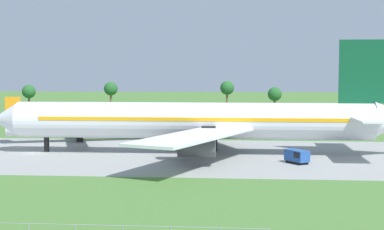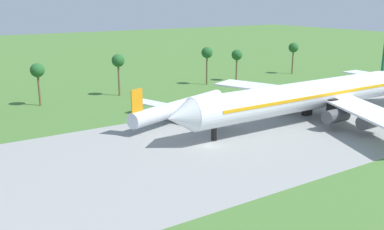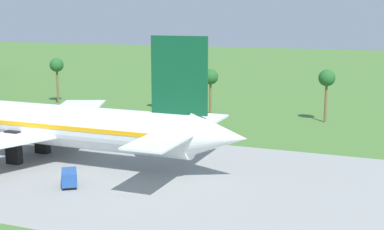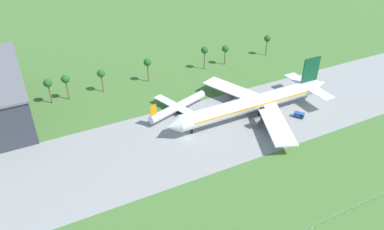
% 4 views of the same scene
% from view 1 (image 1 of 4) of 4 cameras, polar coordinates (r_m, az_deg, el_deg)
% --- Properties ---
extents(ground_plane, '(600.00, 600.00, 0.00)m').
position_cam_1_polar(ground_plane, '(109.71, -15.35, -3.58)').
color(ground_plane, '#477233').
extents(taxiway_strip, '(320.00, 44.00, 0.02)m').
position_cam_1_polar(taxiway_strip, '(109.71, -15.35, -3.57)').
color(taxiway_strip, gray).
rests_on(taxiway_strip, ground_plane).
extents(jet_airliner, '(76.61, 59.04, 20.13)m').
position_cam_1_polar(jet_airliner, '(104.34, 0.97, -0.59)').
color(jet_airliner, white).
rests_on(jet_airliner, ground_plane).
extents(regional_aircraft, '(28.89, 26.33, 9.50)m').
position_cam_1_polar(regional_aircraft, '(124.56, -10.91, -1.12)').
color(regional_aircraft, silver).
rests_on(regional_aircraft, ground_plane).
extents(baggage_tug, '(3.96, 4.49, 2.18)m').
position_cam_1_polar(baggage_tug, '(95.22, 10.20, -3.96)').
color(baggage_tug, black).
rests_on(baggage_tug, ground_plane).
extents(palm_tree_row, '(117.59, 3.60, 12.12)m').
position_cam_1_polar(palm_tree_row, '(154.44, -5.94, 2.31)').
color(palm_tree_row, brown).
rests_on(palm_tree_row, ground_plane).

